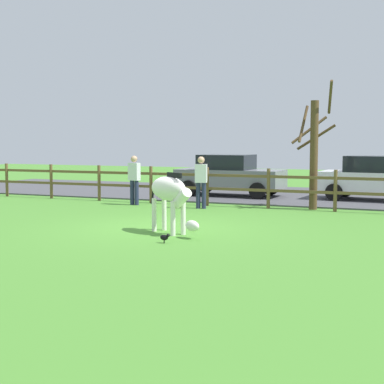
% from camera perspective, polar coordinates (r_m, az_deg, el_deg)
% --- Properties ---
extents(ground_plane, '(60.00, 60.00, 0.00)m').
position_cam_1_polar(ground_plane, '(13.97, -3.41, -3.62)').
color(ground_plane, '#47842D').
extents(parking_asphalt, '(28.00, 7.40, 0.05)m').
position_cam_1_polar(parking_asphalt, '(22.63, 7.00, -0.23)').
color(parking_asphalt, '#47474C').
rests_on(parking_asphalt, ground_plane).
extents(paddock_fence, '(20.82, 0.11, 1.26)m').
position_cam_1_polar(paddock_fence, '(18.70, 1.53, 0.83)').
color(paddock_fence, brown).
rests_on(paddock_fence, ground_plane).
extents(bare_tree, '(1.38, 1.17, 3.94)m').
position_cam_1_polar(bare_tree, '(18.01, 12.13, 4.14)').
color(bare_tree, '#513A23').
rests_on(bare_tree, ground_plane).
extents(zebra, '(1.71, 1.23, 1.41)m').
position_cam_1_polar(zebra, '(13.04, -2.18, -0.14)').
color(zebra, white).
rests_on(zebra, ground_plane).
extents(crow_on_grass, '(0.21, 0.10, 0.20)m').
position_cam_1_polar(crow_on_grass, '(11.89, -2.75, -4.55)').
color(crow_on_grass, black).
rests_on(crow_on_grass, ground_plane).
extents(parked_car_white, '(4.14, 2.19, 1.56)m').
position_cam_1_polar(parked_car_white, '(20.89, 18.15, 1.36)').
color(parked_car_white, white).
rests_on(parked_car_white, parking_asphalt).
extents(parked_car_grey, '(4.04, 1.96, 1.56)m').
position_cam_1_polar(parked_car_grey, '(21.64, 3.76, 1.73)').
color(parked_car_grey, slate).
rests_on(parked_car_grey, parking_asphalt).
extents(visitor_left_of_tree, '(0.38, 0.26, 1.64)m').
position_cam_1_polar(visitor_left_of_tree, '(18.97, -5.81, 1.43)').
color(visitor_left_of_tree, '#232847').
rests_on(visitor_left_of_tree, ground_plane).
extents(visitor_right_of_tree, '(0.40, 0.29, 1.64)m').
position_cam_1_polar(visitor_right_of_tree, '(17.86, 0.92, 1.23)').
color(visitor_right_of_tree, '#232847').
rests_on(visitor_right_of_tree, ground_plane).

